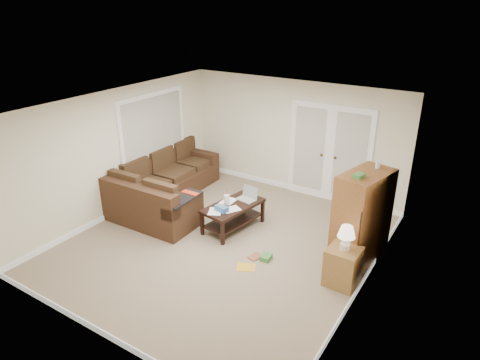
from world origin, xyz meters
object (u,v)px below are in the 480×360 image
Objects in this scene: sectional_sofa at (162,189)px; side_cabinet at (343,263)px; coffee_table at (234,215)px; tv_armoire at (362,218)px.

sectional_sofa is 4.20m from side_cabinet.
sectional_sofa is 1.82m from coffee_table.
side_cabinet is at bearing -76.20° from tv_armoire.
side_cabinet is (2.34, -0.56, 0.09)m from coffee_table.
side_cabinet is at bearing -9.11° from sectional_sofa.
tv_armoire reaches higher than side_cabinet.
coffee_table is 2.41m from side_cabinet.
coffee_table is 2.41m from tv_armoire.
tv_armoire is (4.16, 0.15, 0.45)m from sectional_sofa.
side_cabinet is (0.00, -0.74, -0.44)m from tv_armoire.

